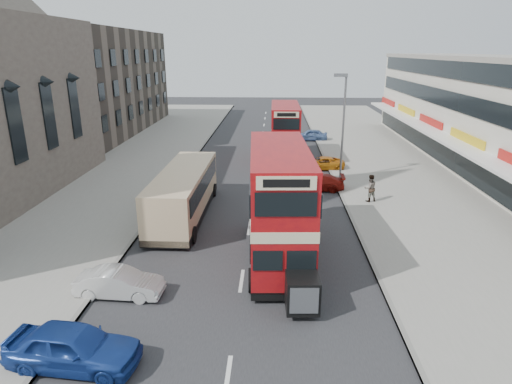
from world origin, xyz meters
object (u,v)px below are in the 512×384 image
(car_left_front, at_px, (119,283))
(car_right_a, at_px, (316,182))
(car_left_near, at_px, (73,347))
(car_right_b, at_px, (322,163))
(street_lamp, at_px, (343,119))
(bus_main, at_px, (279,205))
(pedestrian_near, at_px, (370,188))
(coach, at_px, (184,192))
(bus_second, at_px, (285,133))
(car_right_c, at_px, (310,135))
(cyclist, at_px, (302,173))

(car_left_front, height_order, car_right_a, car_left_front)
(car_left_near, relative_size, car_right_b, 1.11)
(street_lamp, xyz_separation_m, car_right_b, (-1.05, 3.20, -4.25))
(bus_main, height_order, pedestrian_near, bus_main)
(coach, bearing_deg, bus_second, 66.50)
(street_lamp, relative_size, coach, 0.80)
(car_right_a, xyz_separation_m, car_right_b, (0.97, 5.82, -0.05))
(bus_main, xyz_separation_m, bus_second, (0.71, 19.96, -0.21))
(coach, height_order, car_left_front, coach)
(car_right_a, height_order, car_right_c, car_right_c)
(bus_second, relative_size, car_right_a, 2.23)
(car_left_near, distance_m, pedestrian_near, 20.68)
(bus_main, relative_size, pedestrian_near, 5.26)
(bus_main, height_order, car_left_near, bus_main)
(bus_main, relative_size, car_left_front, 2.71)
(bus_second, relative_size, car_left_front, 2.49)
(coach, relative_size, car_left_near, 2.37)
(street_lamp, bearing_deg, cyclist, -169.78)
(bus_second, height_order, cyclist, bus_second)
(street_lamp, xyz_separation_m, cyclist, (-2.92, -0.53, -4.10))
(car_right_a, relative_size, car_right_b, 1.04)
(pedestrian_near, bearing_deg, cyclist, -67.44)
(bus_main, bearing_deg, car_right_b, -105.42)
(street_lamp, bearing_deg, pedestrian_near, -77.05)
(car_right_b, distance_m, pedestrian_near, 8.91)
(car_right_b, bearing_deg, coach, -41.13)
(bus_second, xyz_separation_m, car_right_c, (3.12, 9.40, -1.96))
(street_lamp, relative_size, bus_second, 0.91)
(car_left_near, height_order, car_right_c, car_left_near)
(car_right_c, bearing_deg, pedestrian_near, 10.90)
(car_left_near, relative_size, car_right_a, 1.07)
(bus_main, xyz_separation_m, car_right_c, (3.83, 29.37, -2.17))
(street_lamp, distance_m, pedestrian_near, 6.66)
(bus_second, distance_m, coach, 15.84)
(car_right_c, distance_m, cyclist, 16.26)
(bus_main, height_order, car_left_front, bus_main)
(car_right_c, relative_size, cyclist, 1.85)
(car_left_near, relative_size, cyclist, 2.12)
(street_lamp, distance_m, coach, 13.78)
(bus_main, distance_m, coach, 8.03)
(coach, bearing_deg, pedestrian_near, 13.94)
(pedestrian_near, xyz_separation_m, cyclist, (-4.16, 4.87, -0.39))
(coach, distance_m, car_left_front, 9.30)
(pedestrian_near, bearing_deg, coach, -4.47)
(bus_second, height_order, car_right_b, bus_second)
(coach, xyz_separation_m, car_right_a, (8.57, 5.60, -1.01))
(car_left_near, bearing_deg, pedestrian_near, -32.41)
(bus_main, xyz_separation_m, cyclist, (1.96, 13.22, -2.13))
(bus_main, bearing_deg, street_lamp, -112.24)
(bus_main, bearing_deg, cyclist, -101.13)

